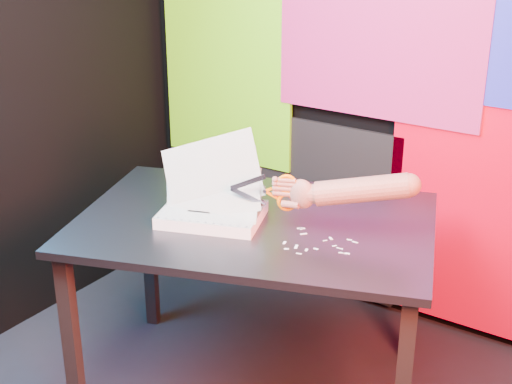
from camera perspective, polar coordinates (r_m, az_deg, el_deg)
The scene contains 7 objects.
room at distance 1.76m, azimuth -2.69°, elevation 6.46°, with size 3.01×3.01×2.71m.
backdrop at distance 3.10m, azimuth 14.67°, elevation 5.11°, with size 2.88×0.05×2.08m.
work_table at distance 2.64m, azimuth -0.12°, elevation -3.83°, with size 1.50×1.24×0.75m.
printout_stack at distance 2.60m, azimuth -3.53°, elevation -1.58°, with size 0.45×0.37×0.34m.
scissors at distance 2.49m, azimuth 2.09°, elevation -0.03°, with size 0.23×0.10×0.14m.
hand_forearm at distance 2.45m, azimuth 7.67°, elevation 0.14°, with size 0.47×0.22×0.16m.
paper_clippings at distance 2.44m, azimuth 4.86°, elevation -4.05°, with size 0.25×0.20×0.00m.
Camera 1 is at (1.01, -1.36, 1.82)m, focal length 50.00 mm.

